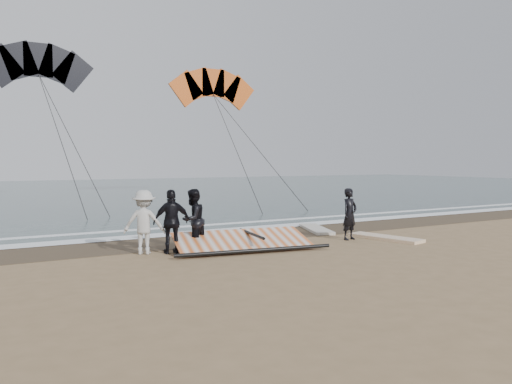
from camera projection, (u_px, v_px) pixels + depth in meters
ground at (356, 254)px, 13.77m from camera, size 120.00×120.00×0.00m
sea at (97, 191)px, 42.40m from camera, size 120.00×54.00×0.02m
wet_sand at (271, 233)px, 17.67m from camera, size 120.00×2.80×0.01m
foam_near at (252, 228)px, 18.89m from camera, size 120.00×0.90×0.01m
foam_far at (232, 223)px, 20.36m from camera, size 120.00×0.45×0.01m
man_main at (350, 214)px, 16.22m from camera, size 0.69×0.53×1.68m
board_white at (385, 238)px, 16.37m from camera, size 1.26×2.59×0.10m
board_cream at (316, 229)px, 18.41m from camera, size 1.50×2.59×0.10m
trio_cluster at (167, 221)px, 13.93m from camera, size 2.60×1.17×1.78m
sail_rig at (238, 243)px, 14.47m from camera, size 4.50×2.30×0.51m
kite_red at (213, 91)px, 36.36m from camera, size 7.60×6.68×15.46m
kite_dark at (38, 69)px, 29.58m from camera, size 7.03×5.35×13.02m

